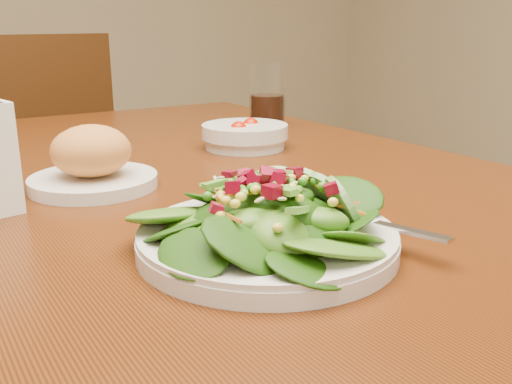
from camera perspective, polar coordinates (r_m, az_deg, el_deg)
dining_table at (r=0.85m, az=-6.01°, el=-5.22°), size 0.90×1.40×0.75m
chair_far at (r=1.90m, az=-21.18°, el=1.14°), size 0.54×0.54×0.94m
salad_plate at (r=0.56m, az=1.91°, el=-3.05°), size 0.26×0.25×0.07m
bread_plate at (r=0.79m, az=-16.07°, el=2.85°), size 0.17×0.17×0.09m
tomato_bowl at (r=1.01m, az=-1.12°, el=5.67°), size 0.15×0.15×0.05m
drinking_glass at (r=1.23m, az=1.14°, el=9.22°), size 0.08×0.08×0.14m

